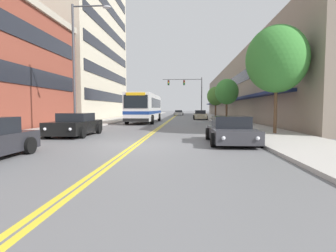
{
  "coord_description": "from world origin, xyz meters",
  "views": [
    {
      "loc": [
        2.25,
        -11.62,
        1.65
      ],
      "look_at": [
        0.35,
        16.55,
        -0.25
      ],
      "focal_mm": 28.0,
      "sensor_mm": 36.0,
      "label": 1
    }
  ],
  "objects_px": {
    "car_beige_parked_right_mid": "(200,115)",
    "street_tree_right_far": "(216,96)",
    "city_bus": "(145,107)",
    "fire_hydrant": "(228,121)",
    "street_tree_right_mid": "(227,92)",
    "street_tree_right_near": "(277,59)",
    "car_silver_moving_lead": "(179,113)",
    "traffic_signal_mast": "(189,89)",
    "car_dark_grey_parked_right_foreground": "(231,131)",
    "car_black_parked_left_near": "(75,125)",
    "street_lamp_left_near": "(79,57)"
  },
  "relations": [
    {
      "from": "city_bus",
      "to": "street_tree_right_far",
      "type": "height_order",
      "value": "street_tree_right_far"
    },
    {
      "from": "street_tree_right_mid",
      "to": "car_silver_moving_lead",
      "type": "bearing_deg",
      "value": 100.23
    },
    {
      "from": "street_lamp_left_near",
      "to": "street_tree_right_far",
      "type": "distance_m",
      "value": 25.91
    },
    {
      "from": "street_tree_right_near",
      "to": "car_beige_parked_right_mid",
      "type": "bearing_deg",
      "value": 98.01
    },
    {
      "from": "car_dark_grey_parked_right_foreground",
      "to": "car_silver_moving_lead",
      "type": "relative_size",
      "value": 1.03
    },
    {
      "from": "car_silver_moving_lead",
      "to": "street_tree_right_far",
      "type": "bearing_deg",
      "value": -74.43
    },
    {
      "from": "car_black_parked_left_near",
      "to": "car_beige_parked_right_mid",
      "type": "distance_m",
      "value": 26.05
    },
    {
      "from": "car_dark_grey_parked_right_foreground",
      "to": "street_tree_right_near",
      "type": "xyz_separation_m",
      "value": [
        3.34,
        3.88,
        4.03
      ]
    },
    {
      "from": "street_lamp_left_near",
      "to": "street_tree_right_near",
      "type": "relative_size",
      "value": 1.32
    },
    {
      "from": "traffic_signal_mast",
      "to": "street_tree_right_far",
      "type": "relative_size",
      "value": 1.53
    },
    {
      "from": "street_tree_right_mid",
      "to": "car_beige_parked_right_mid",
      "type": "bearing_deg",
      "value": 101.61
    },
    {
      "from": "car_beige_parked_right_mid",
      "to": "car_silver_moving_lead",
      "type": "bearing_deg",
      "value": 99.56
    },
    {
      "from": "car_silver_moving_lead",
      "to": "traffic_signal_mast",
      "type": "xyz_separation_m",
      "value": [
        2.24,
        -13.71,
        4.71
      ]
    },
    {
      "from": "street_lamp_left_near",
      "to": "street_tree_right_mid",
      "type": "bearing_deg",
      "value": 44.63
    },
    {
      "from": "car_dark_grey_parked_right_foreground",
      "to": "street_lamp_left_near",
      "type": "distance_m",
      "value": 11.45
    },
    {
      "from": "street_lamp_left_near",
      "to": "street_tree_right_mid",
      "type": "height_order",
      "value": "street_lamp_left_near"
    },
    {
      "from": "city_bus",
      "to": "street_tree_right_near",
      "type": "bearing_deg",
      "value": -54.73
    },
    {
      "from": "street_tree_right_near",
      "to": "street_tree_right_mid",
      "type": "bearing_deg",
      "value": 94.77
    },
    {
      "from": "car_black_parked_left_near",
      "to": "street_lamp_left_near",
      "type": "xyz_separation_m",
      "value": [
        -0.52,
        2.04,
        4.46
      ]
    },
    {
      "from": "traffic_signal_mast",
      "to": "street_lamp_left_near",
      "type": "height_order",
      "value": "street_lamp_left_near"
    },
    {
      "from": "street_tree_right_mid",
      "to": "car_dark_grey_parked_right_foreground",
      "type": "bearing_deg",
      "value": -98.0
    },
    {
      "from": "car_black_parked_left_near",
      "to": "street_lamp_left_near",
      "type": "relative_size",
      "value": 0.53
    },
    {
      "from": "city_bus",
      "to": "fire_hydrant",
      "type": "bearing_deg",
      "value": -43.58
    },
    {
      "from": "city_bus",
      "to": "fire_hydrant",
      "type": "height_order",
      "value": "city_bus"
    },
    {
      "from": "car_silver_moving_lead",
      "to": "street_tree_right_far",
      "type": "xyz_separation_m",
      "value": [
        6.23,
        -22.35,
        2.94
      ]
    },
    {
      "from": "city_bus",
      "to": "traffic_signal_mast",
      "type": "xyz_separation_m",
      "value": [
        5.35,
        18.12,
        3.46
      ]
    },
    {
      "from": "car_beige_parked_right_mid",
      "to": "street_tree_right_far",
      "type": "distance_m",
      "value": 3.77
    },
    {
      "from": "car_dark_grey_parked_right_foreground",
      "to": "street_lamp_left_near",
      "type": "xyz_separation_m",
      "value": [
        -9.34,
        4.84,
        4.51
      ]
    },
    {
      "from": "car_black_parked_left_near",
      "to": "street_tree_right_mid",
      "type": "bearing_deg",
      "value": 50.61
    },
    {
      "from": "city_bus",
      "to": "car_beige_parked_right_mid",
      "type": "relative_size",
      "value": 2.68
    },
    {
      "from": "car_silver_moving_lead",
      "to": "street_tree_right_near",
      "type": "relative_size",
      "value": 0.66
    },
    {
      "from": "street_lamp_left_near",
      "to": "street_tree_right_near",
      "type": "distance_m",
      "value": 12.72
    },
    {
      "from": "street_lamp_left_near",
      "to": "car_black_parked_left_near",
      "type": "bearing_deg",
      "value": -75.61
    },
    {
      "from": "car_silver_moving_lead",
      "to": "traffic_signal_mast",
      "type": "bearing_deg",
      "value": -80.73
    },
    {
      "from": "car_black_parked_left_near",
      "to": "street_tree_right_near",
      "type": "relative_size",
      "value": 0.69
    },
    {
      "from": "car_black_parked_left_near",
      "to": "street_tree_right_mid",
      "type": "distance_m",
      "value": 17.73
    },
    {
      "from": "car_dark_grey_parked_right_foreground",
      "to": "car_silver_moving_lead",
      "type": "bearing_deg",
      "value": 94.35
    },
    {
      "from": "car_beige_parked_right_mid",
      "to": "street_tree_right_near",
      "type": "bearing_deg",
      "value": -81.99
    },
    {
      "from": "car_beige_parked_right_mid",
      "to": "street_tree_right_far",
      "type": "bearing_deg",
      "value": 13.97
    },
    {
      "from": "street_tree_right_near",
      "to": "fire_hydrant",
      "type": "bearing_deg",
      "value": 105.52
    },
    {
      "from": "city_bus",
      "to": "car_silver_moving_lead",
      "type": "distance_m",
      "value": 32.01
    },
    {
      "from": "street_tree_right_mid",
      "to": "fire_hydrant",
      "type": "xyz_separation_m",
      "value": [
        -0.75,
        -5.99,
        -2.93
      ]
    },
    {
      "from": "traffic_signal_mast",
      "to": "street_lamp_left_near",
      "type": "bearing_deg",
      "value": -103.75
    },
    {
      "from": "traffic_signal_mast",
      "to": "street_tree_right_near",
      "type": "relative_size",
      "value": 1.14
    },
    {
      "from": "car_silver_moving_lead",
      "to": "street_tree_right_far",
      "type": "relative_size",
      "value": 0.89
    },
    {
      "from": "street_lamp_left_near",
      "to": "street_tree_right_mid",
      "type": "relative_size",
      "value": 1.82
    },
    {
      "from": "car_dark_grey_parked_right_foreground",
      "to": "traffic_signal_mast",
      "type": "relative_size",
      "value": 0.6
    },
    {
      "from": "street_tree_right_mid",
      "to": "city_bus",
      "type": "bearing_deg",
      "value": 167.35
    },
    {
      "from": "traffic_signal_mast",
      "to": "street_tree_right_near",
      "type": "bearing_deg",
      "value": -81.43
    },
    {
      "from": "car_beige_parked_right_mid",
      "to": "fire_hydrant",
      "type": "height_order",
      "value": "car_beige_parked_right_mid"
    }
  ]
}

